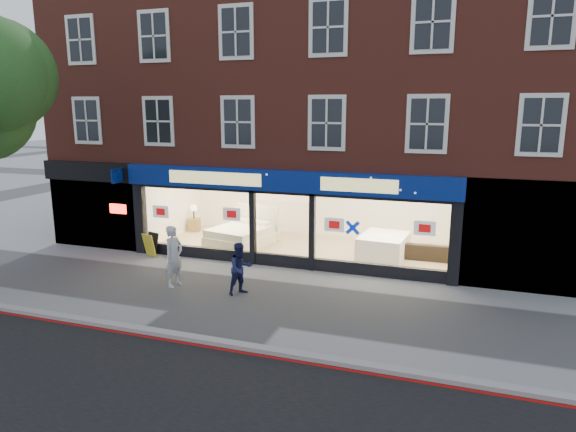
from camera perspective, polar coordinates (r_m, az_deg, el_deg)
The scene contains 12 objects.
ground at distance 14.75m, azimuth -4.69°, elevation -9.02°, with size 120.00×120.00×0.00m, color gray.
kerb_line at distance 12.21m, azimuth -10.68°, elevation -13.83°, with size 60.00×0.10×0.01m, color #8C0A07.
kerb_stone at distance 12.34m, azimuth -10.22°, elevation -13.23°, with size 60.00×0.25×0.12m, color gray.
showroom_floor at distance 19.41m, azimuth 1.51°, elevation -3.63°, with size 11.00×4.50×0.10m, color tan.
building at distance 20.35m, azimuth 3.05°, elevation 15.91°, with size 19.00×8.26×10.30m.
display_bed at distance 19.86m, azimuth -5.12°, elevation -2.04°, with size 2.44×2.75×1.36m.
bedside_table at distance 22.20m, azimuth -10.36°, elevation -0.95°, with size 0.45×0.45×0.55m, color brown.
mattress_stack at distance 18.47m, azimuth 10.58°, elevation -3.25°, with size 1.71×2.08×0.77m.
sofa at distance 18.53m, azimuth 15.25°, elevation -3.75°, with size 1.95×0.76×0.57m, color black.
a_board at distance 19.16m, azimuth -15.01°, elevation -3.09°, with size 0.56×0.36×0.85m, color gold.
pedestrian_grey at distance 15.72m, azimuth -12.56°, elevation -4.38°, with size 0.67×0.44×1.85m, color #B8BAC0.
pedestrian_blue at distance 14.79m, azimuth -5.29°, elevation -5.85°, with size 0.74×0.57×1.52m, color #181C44.
Camera 1 is at (5.57, -12.59, 5.29)m, focal length 32.00 mm.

